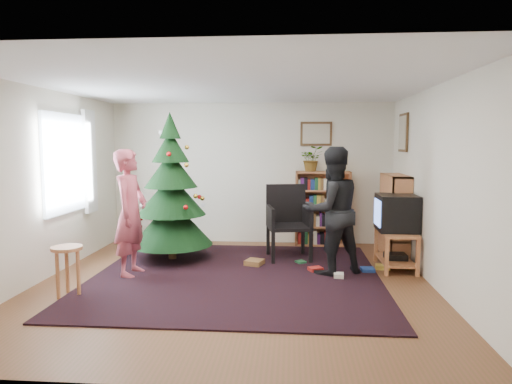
# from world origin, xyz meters

# --- Properties ---
(floor) EXTENTS (5.00, 5.00, 0.00)m
(floor) POSITION_xyz_m (0.00, 0.00, 0.00)
(floor) COLOR brown
(floor) RESTS_ON ground
(ceiling) EXTENTS (5.00, 5.00, 0.00)m
(ceiling) POSITION_xyz_m (0.00, 0.00, 2.50)
(ceiling) COLOR white
(ceiling) RESTS_ON wall_back
(wall_back) EXTENTS (5.00, 0.02, 2.50)m
(wall_back) POSITION_xyz_m (0.00, 2.50, 1.25)
(wall_back) COLOR silver
(wall_back) RESTS_ON floor
(wall_front) EXTENTS (5.00, 0.02, 2.50)m
(wall_front) POSITION_xyz_m (0.00, -2.50, 1.25)
(wall_front) COLOR silver
(wall_front) RESTS_ON floor
(wall_left) EXTENTS (0.02, 5.00, 2.50)m
(wall_left) POSITION_xyz_m (-2.50, 0.00, 1.25)
(wall_left) COLOR silver
(wall_left) RESTS_ON floor
(wall_right) EXTENTS (0.02, 5.00, 2.50)m
(wall_right) POSITION_xyz_m (2.50, 0.00, 1.25)
(wall_right) COLOR silver
(wall_right) RESTS_ON floor
(rug) EXTENTS (3.80, 3.60, 0.02)m
(rug) POSITION_xyz_m (0.00, 0.30, 0.01)
(rug) COLOR black
(rug) RESTS_ON floor
(window_pane) EXTENTS (0.04, 1.20, 1.40)m
(window_pane) POSITION_xyz_m (-2.47, 0.60, 1.50)
(window_pane) COLOR silver
(window_pane) RESTS_ON wall_left
(curtain) EXTENTS (0.06, 0.35, 1.60)m
(curtain) POSITION_xyz_m (-2.43, 1.30, 1.50)
(curtain) COLOR silver
(curtain) RESTS_ON wall_left
(picture_back) EXTENTS (0.55, 0.03, 0.42)m
(picture_back) POSITION_xyz_m (1.15, 2.48, 1.95)
(picture_back) COLOR #4C3319
(picture_back) RESTS_ON wall_back
(picture_right) EXTENTS (0.03, 0.50, 0.60)m
(picture_right) POSITION_xyz_m (2.48, 1.75, 1.95)
(picture_right) COLOR #4C3319
(picture_right) RESTS_ON wall_right
(christmas_tree) EXTENTS (1.24, 1.24, 2.25)m
(christmas_tree) POSITION_xyz_m (-1.09, 1.13, 0.94)
(christmas_tree) COLOR #3F2816
(christmas_tree) RESTS_ON rug
(bookshelf_back) EXTENTS (0.95, 0.30, 1.30)m
(bookshelf_back) POSITION_xyz_m (1.27, 2.34, 0.66)
(bookshelf_back) COLOR #C17545
(bookshelf_back) RESTS_ON floor
(bookshelf_right) EXTENTS (0.30, 0.95, 1.30)m
(bookshelf_right) POSITION_xyz_m (2.34, 1.57, 0.66)
(bookshelf_right) COLOR #C17545
(bookshelf_right) RESTS_ON floor
(tv_stand) EXTENTS (0.47, 0.85, 0.55)m
(tv_stand) POSITION_xyz_m (2.22, 0.90, 0.32)
(tv_stand) COLOR #C17545
(tv_stand) RESTS_ON floor
(crt_tv) EXTENTS (0.54, 0.59, 0.51)m
(crt_tv) POSITION_xyz_m (2.22, 0.90, 0.81)
(crt_tv) COLOR black
(crt_tv) RESTS_ON tv_stand
(armchair) EXTENTS (0.73, 0.73, 1.14)m
(armchair) POSITION_xyz_m (0.69, 1.41, 0.62)
(armchair) COLOR black
(armchair) RESTS_ON rug
(stool) EXTENTS (0.35, 0.35, 0.59)m
(stool) POSITION_xyz_m (-1.88, -0.61, 0.46)
(stool) COLOR #C17545
(stool) RESTS_ON floor
(person_standing) EXTENTS (0.45, 0.65, 1.71)m
(person_standing) POSITION_xyz_m (-1.43, 0.28, 0.85)
(person_standing) COLOR #B44856
(person_standing) RESTS_ON rug
(person_by_chair) EXTENTS (1.04, 0.95, 1.74)m
(person_by_chair) POSITION_xyz_m (1.28, 0.56, 0.87)
(person_by_chair) COLOR black
(person_by_chair) RESTS_ON rug
(potted_plant) EXTENTS (0.43, 0.39, 0.44)m
(potted_plant) POSITION_xyz_m (1.07, 2.34, 1.52)
(potted_plant) COLOR gray
(potted_plant) RESTS_ON bookshelf_back
(table_lamp) EXTENTS (0.23, 0.23, 0.30)m
(table_lamp) POSITION_xyz_m (1.57, 2.34, 1.50)
(table_lamp) COLOR #A57F33
(table_lamp) RESTS_ON bookshelf_back
(floor_clutter) EXTENTS (2.04, 0.91, 0.08)m
(floor_clutter) POSITION_xyz_m (1.22, 0.72, 0.04)
(floor_clutter) COLOR #A51E19
(floor_clutter) RESTS_ON rug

